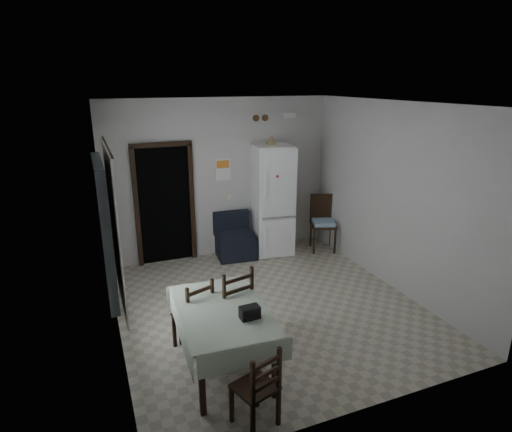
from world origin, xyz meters
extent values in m
plane|color=#B1A990|center=(0.00, 0.00, 0.00)|extent=(4.50, 4.50, 0.00)
cube|color=black|center=(-1.05, 2.46, 1.05)|extent=(0.90, 0.45, 2.10)
cube|color=black|center=(-1.54, 2.22, 1.05)|extent=(0.08, 0.10, 2.18)
cube|color=black|center=(-0.56, 2.22, 1.05)|extent=(0.08, 0.10, 2.18)
cube|color=black|center=(-1.05, 2.22, 2.14)|extent=(1.06, 0.10, 0.08)
cube|color=silver|center=(-2.15, -0.20, 1.55)|extent=(0.10, 1.20, 1.60)
cube|color=white|center=(-2.04, -0.20, 1.55)|extent=(0.02, 1.45, 1.85)
cylinder|color=black|center=(-2.03, -0.20, 2.50)|extent=(0.02, 1.60, 0.02)
cube|color=white|center=(0.05, 2.24, 1.62)|extent=(0.28, 0.02, 0.40)
cube|color=orange|center=(0.05, 2.23, 1.72)|extent=(0.24, 0.01, 0.14)
cube|color=beige|center=(0.15, 2.24, 1.10)|extent=(0.08, 0.02, 0.12)
cylinder|color=brown|center=(0.70, 2.23, 2.52)|extent=(0.12, 0.03, 0.12)
cylinder|color=brown|center=(0.88, 2.23, 2.52)|extent=(0.12, 0.03, 0.12)
cube|color=white|center=(1.35, 2.21, 2.55)|extent=(0.25, 0.07, 0.09)
cone|color=tan|center=(0.89, 1.98, 2.15)|extent=(0.23, 0.23, 0.17)
cube|color=black|center=(-0.83, -1.38, 0.83)|extent=(0.21, 0.13, 0.14)
camera|label=1|loc=(-2.27, -5.12, 3.19)|focal=30.00mm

